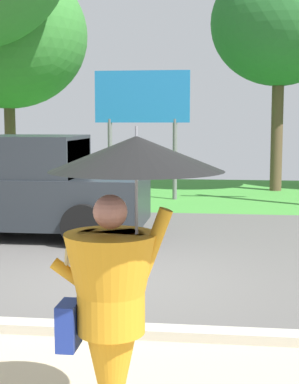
% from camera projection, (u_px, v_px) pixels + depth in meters
% --- Properties ---
extents(ground_plane, '(40.00, 22.00, 0.20)m').
position_uv_depth(ground_plane, '(142.00, 241.00, 10.92)').
color(ground_plane, '#565451').
extents(monk_pedestrian, '(1.13, 1.11, 2.13)m').
position_uv_depth(monk_pedestrian, '(118.00, 280.00, 3.79)').
color(monk_pedestrian, orange).
rests_on(monk_pedestrian, ground_plane).
extents(pickup_truck, '(5.20, 2.28, 1.88)m').
position_uv_depth(pickup_truck, '(9.00, 189.00, 11.18)').
color(pickup_truck, '#23282D').
rests_on(pickup_truck, ground_plane).
extents(roadside_billboard, '(2.60, 0.12, 3.50)m').
position_uv_depth(roadside_billboard, '(142.00, 106.00, 16.08)').
color(roadside_billboard, slate).
rests_on(roadside_billboard, ground_plane).
extents(tree_right_mid, '(5.14, 5.14, 7.21)m').
position_uv_depth(tree_right_mid, '(7.00, 36.00, 19.02)').
color(tree_right_mid, brown).
rests_on(tree_right_mid, ground_plane).
extents(tree_right_far, '(4.14, 4.14, 6.96)m').
position_uv_depth(tree_right_far, '(280.00, 23.00, 17.72)').
color(tree_right_far, brown).
rests_on(tree_right_far, ground_plane).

